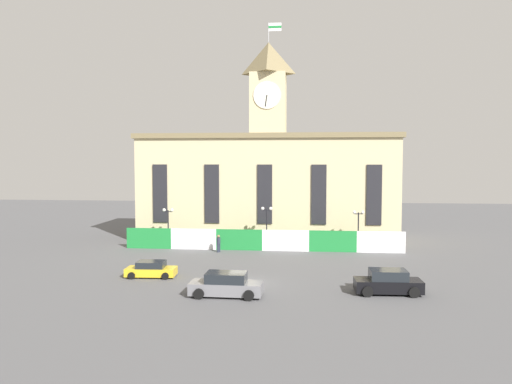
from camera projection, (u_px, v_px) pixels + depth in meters
name	position (u px, v px, depth m)	size (l,w,h in m)	color
ground_plane	(246.00, 284.00, 40.18)	(160.00, 160.00, 0.00)	#565659
civic_building	(268.00, 182.00, 62.94)	(31.74, 10.98, 26.99)	beige
banner_fence	(262.00, 240.00, 54.86)	(30.80, 0.12, 2.31)	#1E8438
street_lamp_center	(168.00, 219.00, 56.42)	(1.26, 0.36, 4.51)	black
street_lamp_right	(267.00, 218.00, 55.27)	(1.26, 0.36, 4.79)	black
street_lamp_far_left	(358.00, 221.00, 54.26)	(1.26, 0.36, 4.48)	black
car_yellow_coupe	(151.00, 270.00, 42.48)	(4.29, 2.30, 1.35)	yellow
car_gray_pickup	(226.00, 285.00, 36.40)	(5.34, 2.44, 1.75)	slate
car_black_suv	(388.00, 283.00, 37.09)	(4.97, 2.52, 1.80)	black
pedestrian	(219.00, 243.00, 53.92)	(0.56, 0.56, 1.89)	#282D3D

